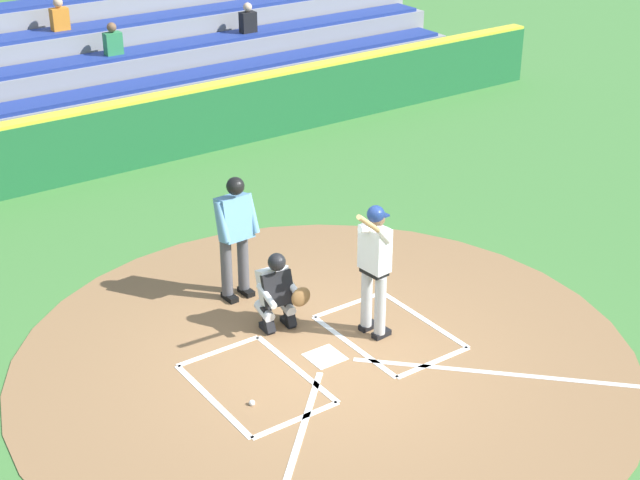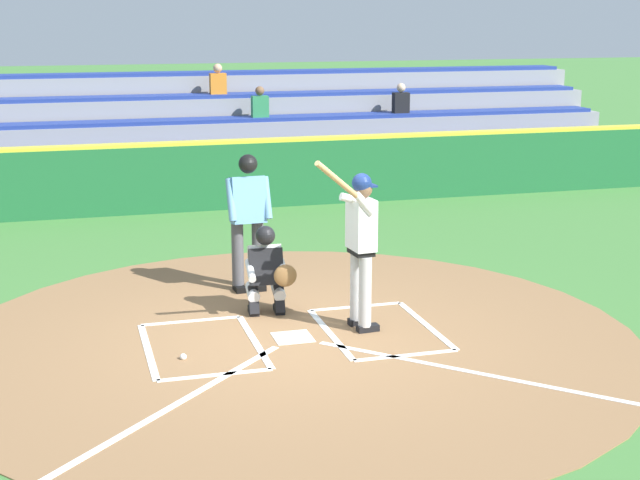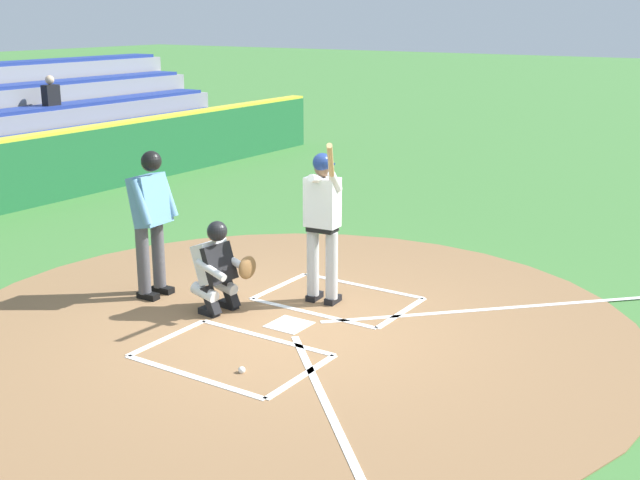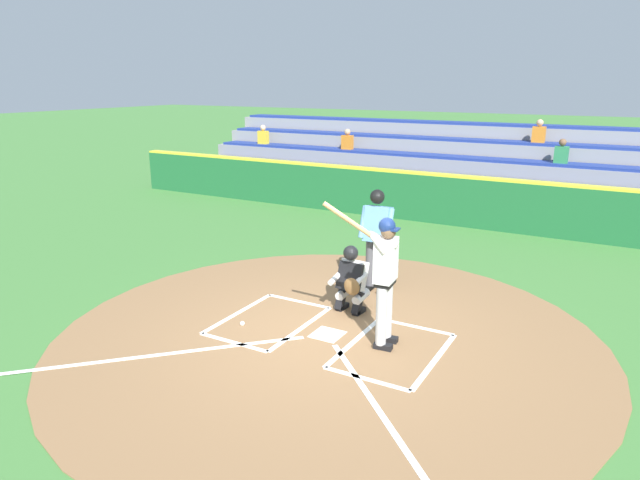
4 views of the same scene
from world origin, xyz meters
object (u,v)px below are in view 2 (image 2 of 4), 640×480
batter (361,239)px  catcher (267,268)px  baseball (183,357)px  plate_umpire (248,213)px

batter → catcher: (0.93, -0.87, -0.51)m
catcher → baseball: (1.22, 1.31, -0.55)m
plate_umpire → baseball: plate_umpire is taller
baseball → plate_umpire: bearing=-117.1°
batter → catcher: bearing=-43.2°
catcher → baseball: catcher is taller
plate_umpire → catcher: bearing=91.1°
batter → catcher: batter is taller
catcher → baseball: size_ratio=15.27×
batter → baseball: batter is taller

